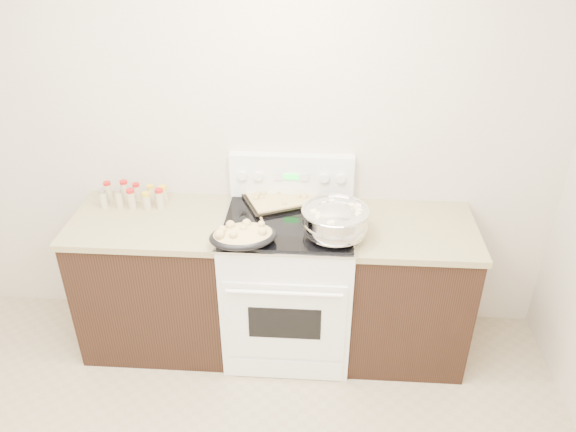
{
  "coord_description": "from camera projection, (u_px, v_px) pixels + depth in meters",
  "views": [
    {
      "loc": [
        0.53,
        -1.37,
        2.63
      ],
      "look_at": [
        0.35,
        1.37,
        1.0
      ],
      "focal_mm": 35.0,
      "sensor_mm": 36.0,
      "label": 1
    }
  ],
  "objects": [
    {
      "name": "mixing_bowl",
      "position": [
        335.0,
        222.0,
        3.08
      ],
      "size": [
        0.39,
        0.39,
        0.22
      ],
      "color": "silver",
      "rests_on": "kitchen_range"
    },
    {
      "name": "roasting_pan",
      "position": [
        243.0,
        235.0,
        3.03
      ],
      "size": [
        0.42,
        0.34,
        0.11
      ],
      "color": "black",
      "rests_on": "kitchen_range"
    },
    {
      "name": "wooden_spoon",
      "position": [
        258.0,
        227.0,
        3.17
      ],
      "size": [
        0.11,
        0.26,
        0.04
      ],
      "color": "tan",
      "rests_on": "kitchen_range"
    },
    {
      "name": "counter_right",
      "position": [
        406.0,
        290.0,
        3.48
      ],
      "size": [
        0.73,
        0.67,
        0.92
      ],
      "color": "black",
      "rests_on": "ground"
    },
    {
      "name": "spice_jars",
      "position": [
        135.0,
        196.0,
        3.44
      ],
      "size": [
        0.4,
        0.16,
        0.13
      ],
      "color": "#BFB28C",
      "rests_on": "counter_left"
    },
    {
      "name": "baking_sheet",
      "position": [
        282.0,
        199.0,
        3.45
      ],
      "size": [
        0.53,
        0.47,
        0.06
      ],
      "color": "black",
      "rests_on": "kitchen_range"
    },
    {
      "name": "counter_left",
      "position": [
        159.0,
        280.0,
        3.57
      ],
      "size": [
        0.93,
        0.67,
        0.92
      ],
      "color": "black",
      "rests_on": "ground"
    },
    {
      "name": "blue_ladle",
      "position": [
        327.0,
        227.0,
        3.14
      ],
      "size": [
        0.14,
        0.24,
        0.09
      ],
      "color": "#86B5C9",
      "rests_on": "kitchen_range"
    },
    {
      "name": "room_shell",
      "position": [
        141.0,
        242.0,
        1.68
      ],
      "size": [
        4.1,
        3.6,
        2.75
      ],
      "color": "beige",
      "rests_on": "ground"
    },
    {
      "name": "kitchen_range",
      "position": [
        289.0,
        282.0,
        3.5
      ],
      "size": [
        0.78,
        0.73,
        1.22
      ],
      "color": "white",
      "rests_on": "ground"
    }
  ]
}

